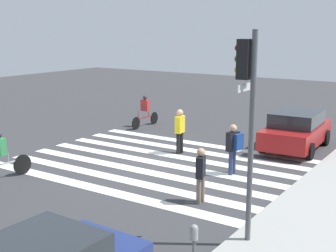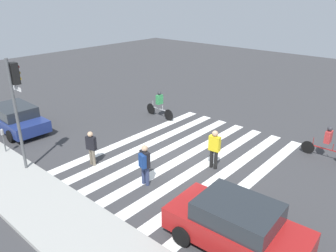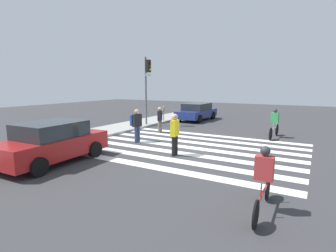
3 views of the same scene
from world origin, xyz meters
name	(u,v)px [view 1 (image 1 of 3)]	position (x,y,z in m)	size (l,w,h in m)	color
ground_plane	(158,163)	(0.00, 0.00, 0.00)	(60.00, 60.00, 0.00)	#38383A
sidewalk_curb	(335,194)	(0.00, 6.25, 0.07)	(36.00, 2.50, 0.14)	#9E9E99
crosswalk_stripes	(158,163)	(0.00, 0.00, 0.00)	(7.10, 10.00, 0.01)	white
traffic_light	(247,98)	(4.27, 5.27, 3.34)	(0.60, 0.50, 4.77)	#515456
parking_meter	(194,241)	(6.47, 5.28, 0.95)	(0.15, 0.15, 1.28)	#515456
pedestrian_adult_blue_shirt	(201,172)	(2.57, 3.22, 0.89)	(0.48, 0.32, 1.58)	#6B6051
pedestrian_adult_yellow_jacket	(180,129)	(-1.56, -0.04, 0.98)	(0.50, 0.27, 1.74)	black
pedestrian_adult_tall_backpack	(234,145)	(-0.30, 2.85, 0.99)	(0.51, 0.47, 1.70)	navy
cyclist_far_lane	(0,154)	(4.37, -3.06, 0.87)	(2.24, 0.42, 1.62)	black
cyclist_mid_street	(145,110)	(-4.88, -4.12, 0.86)	(2.17, 0.40, 1.57)	black
car_parked_far_curb	(296,130)	(-4.70, 3.49, 0.78)	(4.19, 2.16, 1.53)	maroon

